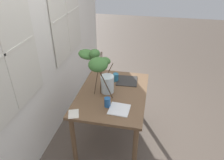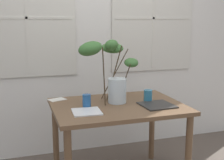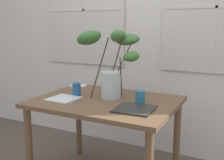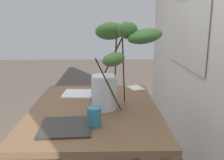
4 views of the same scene
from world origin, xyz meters
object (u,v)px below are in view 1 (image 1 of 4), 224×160
at_px(dining_table, 112,99).
at_px(plate_square_right, 127,81).
at_px(vase_with_branches, 100,70).
at_px(plate_square_left, 119,109).
at_px(drinking_glass_blue_right, 116,77).
at_px(drinking_glass_blue_left, 107,102).

distance_m(dining_table, plate_square_right, 0.37).
relative_size(dining_table, vase_with_branches, 1.88).
bearing_deg(dining_table, plate_square_left, -155.58).
bearing_deg(plate_square_left, vase_with_branches, 44.97).
distance_m(drinking_glass_blue_right, plate_square_left, 0.65).
distance_m(vase_with_branches, plate_square_right, 0.56).
bearing_deg(drinking_glass_blue_right, vase_with_branches, 158.33).
height_order(vase_with_branches, plate_square_left, vase_with_branches).
relative_size(drinking_glass_blue_left, plate_square_right, 0.42).
relative_size(drinking_glass_blue_left, drinking_glass_blue_right, 1.05).
distance_m(plate_square_left, plate_square_right, 0.65).
xyz_separation_m(drinking_glass_blue_right, plate_square_left, (-0.63, -0.16, -0.05)).
relative_size(vase_with_branches, plate_square_left, 2.68).
xyz_separation_m(vase_with_branches, plate_square_left, (-0.30, -0.29, -0.33)).
bearing_deg(vase_with_branches, plate_square_left, -135.03).
bearing_deg(plate_square_left, drinking_glass_blue_right, 14.42).
height_order(drinking_glass_blue_left, plate_square_right, drinking_glass_blue_left).
bearing_deg(drinking_glass_blue_left, plate_square_left, -103.24).
height_order(dining_table, drinking_glass_blue_right, drinking_glass_blue_right).
relative_size(drinking_glass_blue_right, plate_square_left, 0.48).
bearing_deg(plate_square_right, drinking_glass_blue_left, 166.48).
xyz_separation_m(dining_table, plate_square_left, (-0.32, -0.15, 0.11)).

